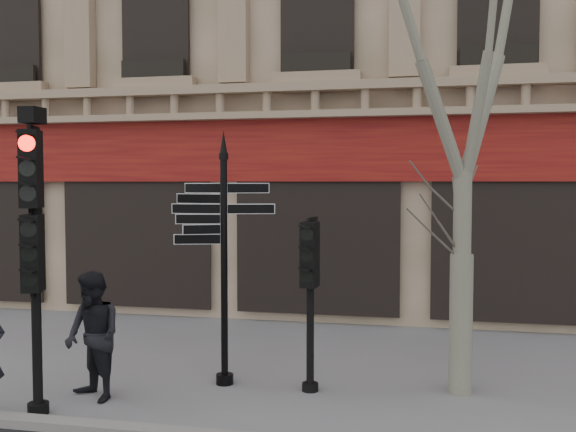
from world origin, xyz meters
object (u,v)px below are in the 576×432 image
at_px(fingerpost, 224,215).
at_px(pedestrian_b, 93,336).
at_px(plane_tree, 465,9).
at_px(traffic_signal_secondary, 310,273).
at_px(traffic_signal_main, 34,222).

height_order(fingerpost, pedestrian_b, fingerpost).
relative_size(plane_tree, pedestrian_b, 4.33).
distance_m(traffic_signal_secondary, plane_tree, 4.16).
distance_m(fingerpost, traffic_signal_secondary, 1.50).
relative_size(traffic_signal_secondary, pedestrian_b, 1.38).
height_order(plane_tree, pedestrian_b, plane_tree).
height_order(traffic_signal_main, traffic_signal_secondary, traffic_signal_main).
xyz_separation_m(fingerpost, traffic_signal_secondary, (1.27, -0.05, -0.80)).
bearing_deg(traffic_signal_secondary, fingerpost, -175.75).
bearing_deg(traffic_signal_secondary, pedestrian_b, -154.34).
xyz_separation_m(traffic_signal_secondary, plane_tree, (2.06, 0.35, 3.60)).
distance_m(traffic_signal_secondary, pedestrian_b, 3.06).
relative_size(fingerpost, traffic_signal_secondary, 1.54).
relative_size(fingerpost, plane_tree, 0.49).
height_order(traffic_signal_secondary, plane_tree, plane_tree).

